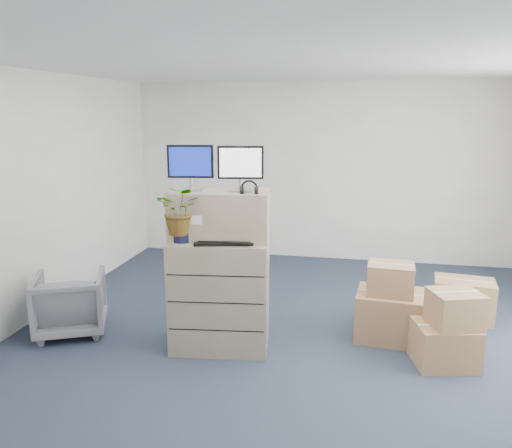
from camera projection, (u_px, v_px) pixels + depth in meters
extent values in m
plane|color=#212C3C|center=(290.00, 357.00, 4.87)|extent=(7.00, 7.00, 0.00)
cube|color=silver|center=(321.00, 172.00, 7.92)|extent=(6.00, 0.02, 2.80)
cube|color=gray|center=(220.00, 294.00, 4.99)|extent=(1.02, 0.70, 1.12)
cube|color=gray|center=(220.00, 215.00, 4.87)|extent=(1.01, 0.59, 0.48)
cube|color=#99999E|center=(191.00, 190.00, 4.84)|extent=(0.26, 0.20, 0.02)
cylinder|color=#99999E|center=(191.00, 183.00, 4.82)|extent=(0.04, 0.04, 0.11)
cube|color=black|center=(190.00, 161.00, 4.78)|extent=(0.44, 0.10, 0.32)
cube|color=navy|center=(190.00, 162.00, 4.76)|extent=(0.40, 0.07, 0.27)
cube|color=#99999E|center=(241.00, 190.00, 4.78)|extent=(0.25, 0.20, 0.02)
cylinder|color=#99999E|center=(241.00, 184.00, 4.77)|extent=(0.04, 0.04, 0.10)
cube|color=black|center=(241.00, 162.00, 4.72)|extent=(0.44, 0.11, 0.31)
cube|color=silver|center=(240.00, 163.00, 4.71)|extent=(0.39, 0.08, 0.27)
torus|color=black|center=(249.00, 189.00, 4.64)|extent=(0.17, 0.04, 0.16)
cube|color=black|center=(224.00, 242.00, 4.75)|extent=(0.60, 0.36, 0.03)
ellipsoid|color=silver|center=(252.00, 242.00, 4.72)|extent=(0.10, 0.08, 0.03)
cylinder|color=#999BA1|center=(233.00, 225.00, 4.92)|extent=(0.08, 0.08, 0.27)
cube|color=silver|center=(221.00, 238.00, 4.91)|extent=(0.07, 0.06, 0.02)
cube|color=black|center=(220.00, 231.00, 4.89)|extent=(0.06, 0.04, 0.12)
cube|color=black|center=(256.00, 235.00, 4.93)|extent=(0.23, 0.19, 0.06)
cube|color=#46A1F0|center=(255.00, 228.00, 4.88)|extent=(0.26, 0.16, 0.09)
cylinder|color=#9FB491|center=(182.00, 242.00, 4.75)|extent=(0.20, 0.20, 0.02)
cylinder|color=black|center=(182.00, 235.00, 4.74)|extent=(0.17, 0.17, 0.13)
imported|color=#29601B|center=(181.00, 216.00, 4.69)|extent=(0.48, 0.52, 0.37)
imported|color=slate|center=(70.00, 300.00, 5.36)|extent=(0.91, 0.89, 0.72)
cube|color=#966A48|center=(392.00, 316.00, 5.23)|extent=(0.78, 0.62, 0.50)
cube|color=#966A48|center=(445.00, 345.00, 4.69)|extent=(0.63, 0.56, 0.40)
cube|color=#966A48|center=(414.00, 313.00, 5.43)|extent=(0.66, 0.62, 0.40)
cube|color=#966A48|center=(390.00, 279.00, 5.12)|extent=(0.48, 0.40, 0.32)
cube|color=#966A48|center=(455.00, 309.00, 4.59)|extent=(0.53, 0.50, 0.33)
cube|color=#966A48|center=(463.00, 299.00, 5.74)|extent=(0.70, 0.50, 0.47)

